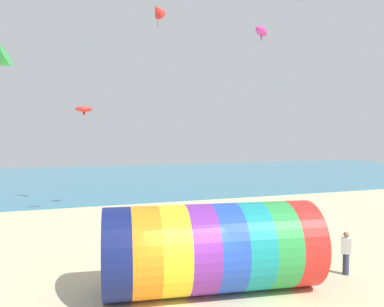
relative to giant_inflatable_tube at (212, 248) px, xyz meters
name	(u,v)px	position (x,y,z in m)	size (l,w,h in m)	color
sea	(90,178)	(-1.31, 37.57, -1.47)	(120.00, 40.00, 0.10)	teal
giant_inflatable_tube	(212,248)	(0.00, 0.00, 0.00)	(7.71, 4.01, 3.03)	navy
kite_handler	(346,253)	(5.51, -0.31, -0.66)	(0.42, 0.39, 1.68)	#383D56
kite_red_delta	(158,10)	(0.95, 11.19, 11.74)	(1.23, 1.25, 1.52)	red
kite_red_parafoil	(84,109)	(-3.43, 13.43, 5.64)	(1.16, 0.65, 0.62)	red
kite_magenta_parafoil	(261,31)	(3.79, 3.34, 8.64)	(1.16, 1.13, 0.60)	#D1339E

